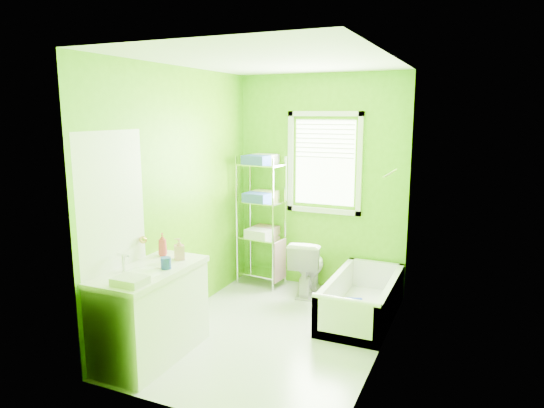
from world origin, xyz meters
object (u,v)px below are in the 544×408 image
at_px(bathtub, 361,305).
at_px(vanity, 151,310).
at_px(toilet, 308,266).
at_px(wire_shelf_unit, 262,207).

relative_size(bathtub, vanity, 1.29).
relative_size(bathtub, toilet, 2.08).
relative_size(bathtub, wire_shelf_unit, 0.85).
bearing_deg(vanity, toilet, 69.78).
bearing_deg(toilet, bathtub, 141.66).
height_order(vanity, wire_shelf_unit, wire_shelf_unit).
distance_m(bathtub, vanity, 2.19).
bearing_deg(toilet, vanity, 62.15).
relative_size(toilet, vanity, 0.62).
relative_size(vanity, wire_shelf_unit, 0.66).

